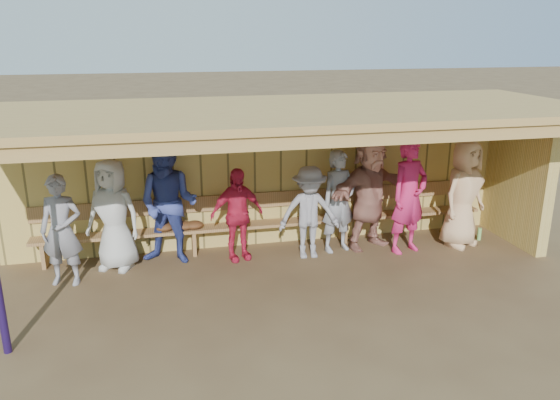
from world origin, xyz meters
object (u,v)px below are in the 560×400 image
at_px(player_f, 369,192).
at_px(player_h, 463,193).
at_px(player_extra, 339,201).
at_px(player_b, 113,215).
at_px(bench, 270,217).
at_px(player_e, 309,213).
at_px(player_a, 61,231).
at_px(player_d, 237,214).
at_px(player_g, 409,196).
at_px(player_c, 169,204).

height_order(player_f, player_h, player_f).
bearing_deg(player_extra, player_h, -22.14).
height_order(player_b, bench, player_b).
relative_size(player_e, player_extra, 0.89).
relative_size(player_a, player_e, 1.08).
bearing_deg(player_f, player_d, 161.29).
bearing_deg(player_f, player_g, -50.95).
bearing_deg(player_d, player_a, 173.37).
relative_size(player_c, player_d, 1.28).
distance_m(player_b, bench, 2.54).
relative_size(player_c, player_h, 1.05).
relative_size(player_d, player_f, 0.78).
bearing_deg(bench, player_d, -145.67).
bearing_deg(player_h, player_b, 152.39).
bearing_deg(player_c, player_a, -141.91).
xyz_separation_m(player_g, player_extra, (-1.10, 0.29, -0.10)).
height_order(player_c, player_d, player_c).
xyz_separation_m(player_c, player_f, (3.28, -0.08, 0.00)).
height_order(player_e, player_extra, player_extra).
height_order(player_e, player_f, player_f).
bearing_deg(player_d, player_e, -22.92).
bearing_deg(player_h, player_f, 145.41).
xyz_separation_m(player_e, bench, (-0.51, 0.60, -0.23)).
height_order(player_c, player_e, player_c).
height_order(player_g, player_extra, player_g).
bearing_deg(player_g, player_f, 131.62).
relative_size(player_g, player_extra, 1.12).
bearing_deg(player_d, player_b, 163.51).
bearing_deg(player_b, player_h, 21.56).
bearing_deg(player_d, player_extra, -14.46).
xyz_separation_m(player_b, bench, (2.49, 0.35, -0.34)).
xyz_separation_m(player_b, player_f, (4.11, -0.04, 0.10)).
bearing_deg(player_e, player_c, 175.77).
bearing_deg(player_b, player_e, 20.02).
bearing_deg(player_g, player_c, 156.71).
relative_size(player_a, player_d, 1.08).
xyz_separation_m(player_e, player_extra, (0.55, 0.17, 0.10)).
distance_m(player_e, bench, 0.82).
relative_size(player_a, player_g, 0.85).
relative_size(player_c, player_f, 1.00).
bearing_deg(player_d, player_g, -20.23).
bearing_deg(player_a, player_g, 13.44).
bearing_deg(player_extra, player_c, 161.53).
height_order(player_b, player_e, player_b).
relative_size(player_a, player_f, 0.84).
distance_m(player_a, player_f, 4.81).
distance_m(player_a, player_g, 5.35).
xyz_separation_m(player_f, player_extra, (-0.55, -0.05, -0.11)).
relative_size(player_d, player_g, 0.79).
relative_size(player_b, player_h, 0.94).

